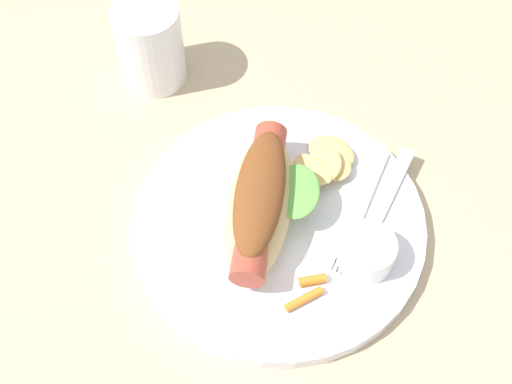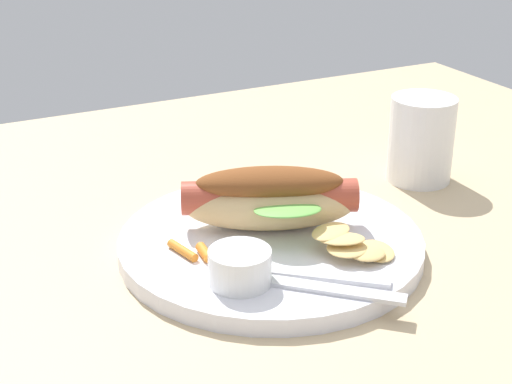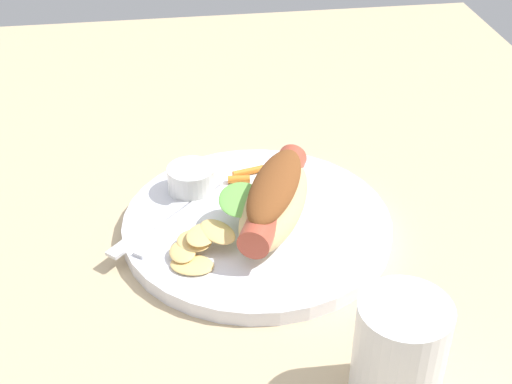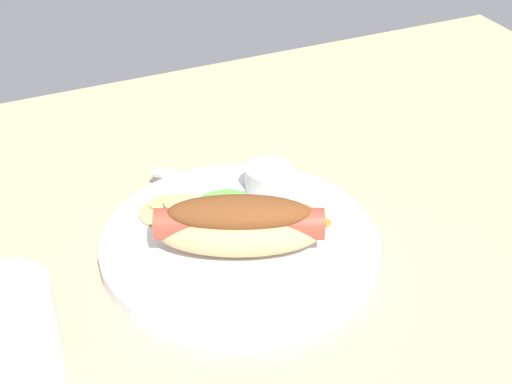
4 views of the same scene
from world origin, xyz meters
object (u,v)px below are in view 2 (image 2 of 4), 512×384
at_px(plate, 271,243).
at_px(chips_pile, 352,244).
at_px(carrot_garnish, 193,251).
at_px(fork, 308,275).
at_px(drinking_cup, 421,139).
at_px(sauce_ramekin, 240,267).
at_px(knife, 320,288).
at_px(hot_dog, 270,198).

relative_size(plate, chips_pile, 3.59).
bearing_deg(carrot_garnish, fork, 132.71).
relative_size(chips_pile, drinking_cup, 0.82).
xyz_separation_m(plate, carrot_garnish, (0.08, 0.00, 0.01)).
bearing_deg(sauce_ramekin, knife, 143.42).
bearing_deg(plate, hot_dog, -114.82).
xyz_separation_m(fork, drinking_cup, (-0.23, -0.15, 0.03)).
bearing_deg(drinking_cup, fork, 33.64).
relative_size(fork, knife, 0.86).
relative_size(plate, knife, 2.01).
height_order(hot_dog, chips_pile, hot_dog).
xyz_separation_m(fork, carrot_garnish, (0.07, -0.08, 0.00)).
distance_m(carrot_garnish, drinking_cup, 0.31).
height_order(hot_dog, knife, hot_dog).
bearing_deg(hot_dog, sauce_ramekin, 72.84).
xyz_separation_m(hot_dog, fork, (0.01, 0.10, -0.03)).
bearing_deg(knife, fork, -51.16).
height_order(plate, sauce_ramekin, sauce_ramekin).
height_order(plate, fork, fork).
height_order(chips_pile, drinking_cup, drinking_cup).
height_order(knife, drinking_cup, drinking_cup).
height_order(plate, hot_dog, hot_dog).
height_order(plate, chips_pile, chips_pile).
bearing_deg(hot_dog, chips_pile, 139.81).
distance_m(fork, carrot_garnish, 0.10).
bearing_deg(sauce_ramekin, plate, -134.25).
distance_m(hot_dog, fork, 0.10).
height_order(sauce_ramekin, drinking_cup, drinking_cup).
xyz_separation_m(knife, drinking_cup, (-0.23, -0.18, 0.03)).
distance_m(plate, knife, 0.10).
relative_size(sauce_ramekin, drinking_cup, 0.54).
relative_size(hot_dog, sauce_ramekin, 3.30).
xyz_separation_m(sauce_ramekin, carrot_garnish, (0.02, -0.06, -0.01)).
bearing_deg(fork, sauce_ramekin, 21.87).
xyz_separation_m(fork, chips_pile, (-0.05, -0.02, 0.01)).
relative_size(plate, hot_dog, 1.63).
distance_m(knife, carrot_garnish, 0.12).
bearing_deg(chips_pile, drinking_cup, -142.30).
height_order(plate, knife, knife).
xyz_separation_m(plate, chips_pile, (-0.05, 0.06, 0.02)).
height_order(knife, chips_pile, chips_pile).
bearing_deg(carrot_garnish, chips_pile, 154.16).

